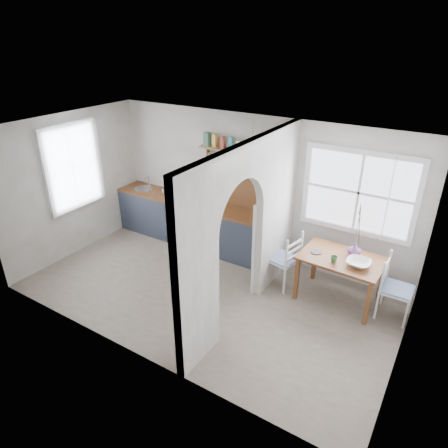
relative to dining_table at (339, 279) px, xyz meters
The scene contains 26 objects.
floor 2.11m from the dining_table, 152.45° to the right, with size 5.80×3.20×0.01m, color gray.
ceiling 3.04m from the dining_table, 152.45° to the right, with size 5.80×3.20×0.01m, color silver.
walls 2.27m from the dining_table, 152.45° to the right, with size 5.81×3.21×2.60m.
partition 1.80m from the dining_table, 141.62° to the right, with size 0.12×3.20×2.60m.
kitchen_window 4.97m from the dining_table, 168.49° to the right, with size 0.10×1.16×1.50m, color white, non-canonical shape.
nook_window 1.36m from the dining_table, 93.57° to the left, with size 1.76×0.10×1.30m, color white, non-canonical shape.
counter 2.99m from the dining_table, behind, with size 3.50×0.60×0.90m.
sink 4.31m from the dining_table, behind, with size 0.40×0.40×0.02m, color #B6B8BE.
backsplash 2.34m from the dining_table, 163.21° to the left, with size 1.65×0.03×0.90m, color brown.
shelf 2.67m from the dining_table, 165.42° to the left, with size 1.75×0.20×0.21m.
pendant_lamp 2.26m from the dining_table, behind, with size 0.26×0.26×0.16m, color white.
utensil_rail 1.63m from the dining_table, behind, with size 0.02×0.02×0.50m, color #B6B8BE.
dining_table is the anchor object (origin of this frame).
chair_left 0.94m from the dining_table, behind, with size 0.45×0.45×0.98m, color silver, non-canonical shape.
chair_right 0.84m from the dining_table, ahead, with size 0.44×0.44×0.97m, color silver, non-canonical shape.
kettle 1.77m from the dining_table, 167.93° to the left, with size 0.17×0.14×0.21m, color white, non-canonical shape.
mug_a 3.70m from the dining_table, behind, with size 0.11×0.11×0.10m, color white.
mug_b 3.79m from the dining_table, behind, with size 0.12×0.12×0.09m, color silver.
knife_block 3.10m from the dining_table, behind, with size 0.09×0.12×0.20m, color black.
jar 3.07m from the dining_table, behind, with size 0.11×0.11×0.18m, color #706B54.
towel_magenta 1.26m from the dining_table, behind, with size 0.02×0.03×0.54m, color #C83361.
towel_orange 1.26m from the dining_table, behind, with size 0.02×0.03×0.45m, color orange.
bowl 0.51m from the dining_table, 20.81° to the right, with size 0.34×0.34×0.08m, color white.
table_cup 0.48m from the dining_table, 110.13° to the right, with size 0.11×0.11×0.10m, color #417044.
plate 0.55m from the dining_table, behind, with size 0.17×0.17×0.01m, color #2A2828.
vase 0.53m from the dining_table, 50.67° to the left, with size 0.20×0.20×0.21m, color #743F7C.
Camera 1 is at (3.06, -4.38, 3.85)m, focal length 32.00 mm.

